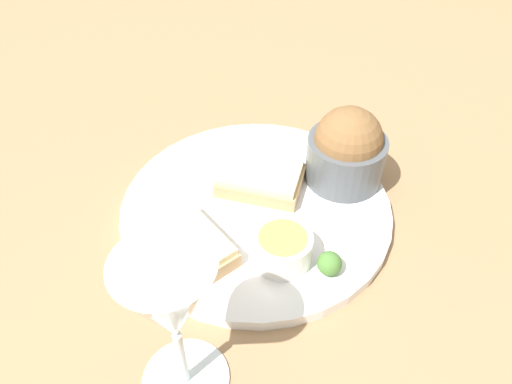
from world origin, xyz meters
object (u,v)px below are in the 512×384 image
at_px(cheese_toast_near, 261,178).
at_px(wine_glass, 171,308).
at_px(cheese_toast_far, 191,244).
at_px(salad_bowl, 347,150).
at_px(sauce_ramekin, 282,247).

bearing_deg(cheese_toast_near, wine_glass, 105.77).
bearing_deg(cheese_toast_near, cheese_toast_far, 85.93).
bearing_deg(salad_bowl, sauce_ramekin, 89.73).
height_order(sauce_ramekin, wine_glass, wine_glass).
bearing_deg(wine_glass, cheese_toast_near, -74.23).
relative_size(salad_bowl, wine_glass, 0.59).
distance_m(salad_bowl, wine_glass, 0.31).
xyz_separation_m(sauce_ramekin, cheese_toast_far, (0.09, 0.04, -0.01)).
distance_m(salad_bowl, cheese_toast_far, 0.21).
distance_m(salad_bowl, cheese_toast_near, 0.11).
relative_size(sauce_ramekin, cheese_toast_near, 0.55).
relative_size(cheese_toast_near, wine_glass, 0.68).
distance_m(salad_bowl, sauce_ramekin, 0.15).
distance_m(sauce_ramekin, cheese_toast_near, 0.11).
xyz_separation_m(salad_bowl, cheese_toast_near, (0.08, 0.07, -0.03)).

